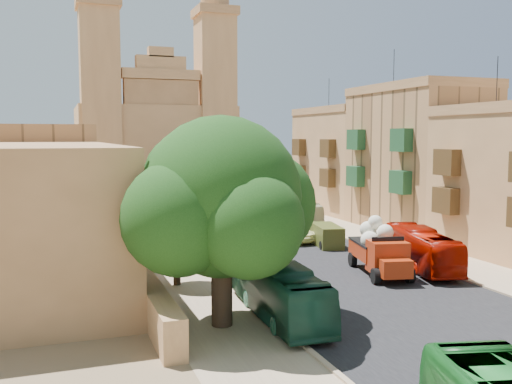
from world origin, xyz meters
TOP-DOWN VIEW (x-y plane):
  - ground at (0.00, 0.00)m, footprint 260.00×260.00m
  - road_surface at (0.00, 30.00)m, footprint 14.00×140.00m
  - sidewalk_east at (9.50, 30.00)m, footprint 5.00×140.00m
  - sidewalk_west at (-9.50, 30.00)m, footprint 5.00×140.00m
  - kerb_east at (7.00, 30.00)m, footprint 0.25×140.00m
  - kerb_west at (-7.00, 30.00)m, footprint 0.25×140.00m
  - townhouse_c at (15.95, 25.00)m, footprint 9.00×14.00m
  - townhouse_d at (15.95, 39.00)m, footprint 9.00×14.00m
  - west_wall at (-12.50, 20.00)m, footprint 1.00×40.00m
  - west_building_low at (-18.00, 18.00)m, footprint 10.00×28.00m
  - west_building_mid at (-18.00, 44.00)m, footprint 10.00×22.00m
  - church at (-0.00, 78.61)m, footprint 28.00×22.50m
  - ficus_tree at (-9.41, 4.01)m, footprint 9.88×9.09m
  - street_tree_a at (-10.00, 12.00)m, footprint 3.41×3.41m
  - street_tree_b at (-10.00, 24.00)m, footprint 3.17×3.17m
  - street_tree_c at (-10.00, 36.00)m, footprint 2.85×2.85m
  - street_tree_d at (-10.00, 48.00)m, footprint 2.84×2.84m
  - red_truck at (2.91, 10.25)m, footprint 3.69×6.70m
  - olive_pickup at (4.00, 20.00)m, footprint 2.56×4.42m
  - bus_green_north at (-6.50, 4.43)m, footprint 2.73×9.88m
  - bus_red_east at (6.50, 10.84)m, footprint 4.64×9.79m
  - bus_cream_east at (4.08, 29.02)m, footprint 3.03×11.11m
  - car_blue_a at (-1.32, 21.87)m, footprint 3.04×4.27m
  - car_white_a at (-1.02, 32.76)m, footprint 2.39×4.21m
  - car_cream at (2.17, 22.75)m, footprint 2.92×5.24m
  - car_dkblue at (-2.05, 41.68)m, footprint 3.01×4.83m
  - car_white_b at (0.96, 45.05)m, footprint 1.91×4.04m
  - car_blue_b at (-1.25, 61.90)m, footprint 2.26×3.98m
  - pedestrian_c at (9.06, 16.63)m, footprint 0.69×0.97m

SIDE VIEW (x-z plane):
  - ground at x=0.00m, z-range 0.00..0.00m
  - road_surface at x=0.00m, z-range 0.00..0.01m
  - sidewalk_east at x=9.50m, z-range 0.00..0.01m
  - sidewalk_west at x=-9.50m, z-range 0.00..0.01m
  - kerb_east at x=7.00m, z-range 0.00..0.12m
  - kerb_west at x=-7.00m, z-range 0.00..0.12m
  - car_blue_b at x=-1.25m, z-range 0.00..1.24m
  - car_dkblue at x=-2.05m, z-range 0.00..1.31m
  - car_white_a at x=-1.02m, z-range 0.00..1.31m
  - car_white_b at x=0.96m, z-range 0.00..1.33m
  - car_blue_a at x=-1.32m, z-range 0.00..1.35m
  - car_cream at x=2.17m, z-range 0.00..1.39m
  - pedestrian_c at x=9.06m, z-range 0.00..1.52m
  - olive_pickup at x=4.00m, z-range -0.02..1.70m
  - west_wall at x=-12.50m, z-range 0.00..1.80m
  - bus_red_east at x=6.50m, z-range 0.00..2.66m
  - bus_green_north at x=-6.50m, z-range 0.00..2.73m
  - bus_cream_east at x=4.08m, z-range 0.00..3.07m
  - red_truck at x=2.91m, z-range -0.22..3.50m
  - street_tree_d at x=-10.00m, z-range 0.73..5.10m
  - street_tree_c at x=-10.00m, z-range 0.73..5.11m
  - street_tree_b at x=-10.00m, z-range 0.82..5.69m
  - street_tree_a at x=-10.00m, z-range 0.89..6.13m
  - west_building_low at x=-18.00m, z-range 0.00..8.40m
  - west_building_mid at x=-18.00m, z-range 0.00..10.00m
  - ficus_tree at x=-9.41m, z-range 0.90..10.78m
  - townhouse_d at x=15.95m, z-range -1.79..14.11m
  - townhouse_c at x=15.95m, z-range -1.79..15.61m
  - church at x=0.00m, z-range -8.63..27.67m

